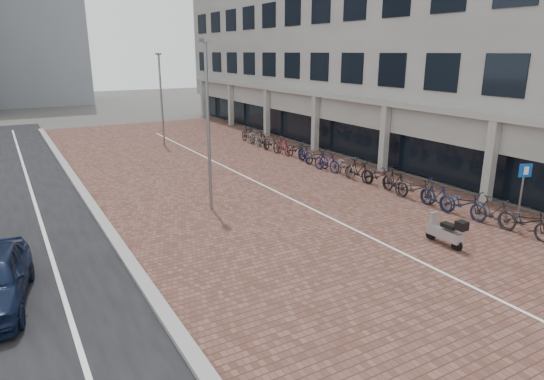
{
  "coord_description": "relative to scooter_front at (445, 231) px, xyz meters",
  "views": [
    {
      "loc": [
        -7.77,
        -7.47,
        5.86
      ],
      "look_at": [
        0.0,
        6.0,
        1.3
      ],
      "focal_mm": 31.24,
      "sensor_mm": 36.0,
      "label": 1
    }
  ],
  "objects": [
    {
      "name": "lamp_far",
      "position": [
        -2.54,
        20.36,
        2.37
      ],
      "size": [
        0.12,
        0.12,
        5.72
      ],
      "primitive_type": "cylinder",
      "color": "slate",
      "rests_on": "ground"
    },
    {
      "name": "lamp_near",
      "position": [
        -4.95,
        6.92,
        2.63
      ],
      "size": [
        0.12,
        0.12,
        6.24
      ],
      "primitive_type": "cylinder",
      "color": "gray",
      "rests_on": "ground"
    },
    {
      "name": "curb",
      "position": [
        -8.9,
        10.23,
        -0.42
      ],
      "size": [
        0.35,
        42.0,
        0.14
      ],
      "primitive_type": "cube",
      "color": "gray",
      "rests_on": "ground"
    },
    {
      "name": "lane_line",
      "position": [
        -10.8,
        10.23,
        -0.47
      ],
      "size": [
        0.12,
        44.0,
        0.0
      ],
      "primitive_type": "cube",
      "color": "white",
      "rests_on": "street_asphalt"
    },
    {
      "name": "scooter_front",
      "position": [
        0.0,
        0.0,
        0.0
      ],
      "size": [
        0.46,
        1.44,
        0.99
      ],
      "primitive_type": null,
      "rotation": [
        0.0,
        0.0,
        -0.01
      ],
      "color": "#A6A6AB",
      "rests_on": "ground"
    },
    {
      "name": "parking_line",
      "position": [
        -1.6,
        10.23,
        -0.46
      ],
      "size": [
        0.1,
        30.0,
        0.0
      ],
      "primitive_type": "cube",
      "color": "white",
      "rests_on": "plaza_brick"
    },
    {
      "name": "ground",
      "position": [
        -3.8,
        -1.77,
        -0.49
      ],
      "size": [
        140.0,
        140.0,
        0.0
      ],
      "primitive_type": "plane",
      "color": "#474442",
      "rests_on": "ground"
    },
    {
      "name": "bike_row",
      "position": [
        2.71,
        8.88,
        0.03
      ],
      "size": [
        1.21,
        21.43,
        1.05
      ],
      "color": "black",
      "rests_on": "ground"
    },
    {
      "name": "office_building",
      "position": [
        9.17,
        14.23,
        7.95
      ],
      "size": [
        8.4,
        40.0,
        15.0
      ],
      "color": "#A3A39E",
      "rests_on": "ground"
    },
    {
      "name": "parking_sign",
      "position": [
        3.7,
        -0.02,
        0.96
      ],
      "size": [
        0.44,
        0.21,
        2.21
      ],
      "rotation": [
        0.0,
        0.0,
        -0.4
      ],
      "color": "slate",
      "rests_on": "ground"
    },
    {
      "name": "plaza_brick",
      "position": [
        -1.8,
        10.23,
        -0.48
      ],
      "size": [
        14.5,
        42.0,
        0.04
      ],
      "primitive_type": "cube",
      "color": "brown",
      "rests_on": "ground"
    }
  ]
}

